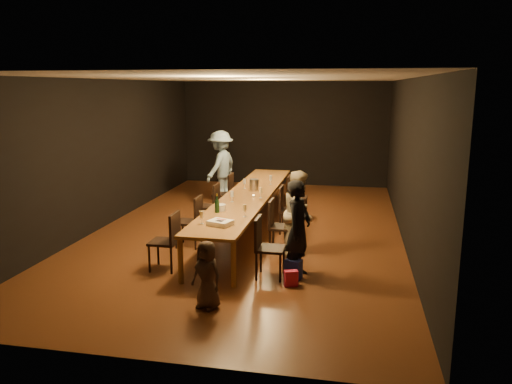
% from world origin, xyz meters
% --- Properties ---
extents(ground, '(10.00, 10.00, 0.00)m').
position_xyz_m(ground, '(0.00, 0.00, 0.00)').
color(ground, '#412310').
rests_on(ground, ground).
extents(room_shell, '(6.04, 10.04, 3.02)m').
position_xyz_m(room_shell, '(0.00, 0.00, 2.08)').
color(room_shell, black).
rests_on(room_shell, ground).
extents(table, '(0.90, 6.00, 0.75)m').
position_xyz_m(table, '(0.00, 0.00, 0.70)').
color(table, brown).
rests_on(table, ground).
extents(chair_right_0, '(0.42, 0.42, 0.93)m').
position_xyz_m(chair_right_0, '(0.85, -2.40, 0.47)').
color(chair_right_0, black).
rests_on(chair_right_0, ground).
extents(chair_right_1, '(0.42, 0.42, 0.93)m').
position_xyz_m(chair_right_1, '(0.85, -1.20, 0.47)').
color(chair_right_1, black).
rests_on(chair_right_1, ground).
extents(chair_right_2, '(0.42, 0.42, 0.93)m').
position_xyz_m(chair_right_2, '(0.85, 0.00, 0.47)').
color(chair_right_2, black).
rests_on(chair_right_2, ground).
extents(chair_right_3, '(0.42, 0.42, 0.93)m').
position_xyz_m(chair_right_3, '(0.85, 1.20, 0.47)').
color(chair_right_3, black).
rests_on(chair_right_3, ground).
extents(chair_left_0, '(0.42, 0.42, 0.93)m').
position_xyz_m(chair_left_0, '(-0.85, -2.40, 0.47)').
color(chair_left_0, black).
rests_on(chair_left_0, ground).
extents(chair_left_1, '(0.42, 0.42, 0.93)m').
position_xyz_m(chair_left_1, '(-0.85, -1.20, 0.47)').
color(chair_left_1, black).
rests_on(chair_left_1, ground).
extents(chair_left_2, '(0.42, 0.42, 0.93)m').
position_xyz_m(chair_left_2, '(-0.85, 0.00, 0.47)').
color(chair_left_2, black).
rests_on(chair_left_2, ground).
extents(chair_left_3, '(0.42, 0.42, 0.93)m').
position_xyz_m(chair_left_3, '(-0.85, 1.20, 0.47)').
color(chair_left_3, black).
rests_on(chair_left_3, ground).
extents(woman_birthday, '(0.50, 0.62, 1.49)m').
position_xyz_m(woman_birthday, '(1.25, -2.26, 0.74)').
color(woman_birthday, black).
rests_on(woman_birthday, ground).
extents(woman_tan, '(0.67, 0.80, 1.46)m').
position_xyz_m(woman_tan, '(1.15, -1.22, 0.73)').
color(woman_tan, '#C2B391').
rests_on(woman_tan, ground).
extents(man_blue, '(0.93, 1.28, 1.77)m').
position_xyz_m(man_blue, '(-1.25, 2.53, 0.89)').
color(man_blue, '#7B9DBE').
rests_on(man_blue, ground).
extents(child, '(0.52, 0.44, 0.91)m').
position_xyz_m(child, '(0.22, -3.62, 0.45)').
color(child, '#412F24').
rests_on(child, ground).
extents(gift_bag_red, '(0.22, 0.17, 0.23)m').
position_xyz_m(gift_bag_red, '(1.21, -2.69, 0.12)').
color(gift_bag_red, '#C81E44').
rests_on(gift_bag_red, ground).
extents(gift_bag_blue, '(0.28, 0.22, 0.30)m').
position_xyz_m(gift_bag_blue, '(1.20, -2.41, 0.15)').
color(gift_bag_blue, '#24359F').
rests_on(gift_bag_blue, ground).
extents(birthday_cake, '(0.41, 0.37, 0.08)m').
position_xyz_m(birthday_cake, '(0.05, -2.32, 0.79)').
color(birthday_cake, white).
rests_on(birthday_cake, table).
extents(plate_stack, '(0.21, 0.21, 0.11)m').
position_xyz_m(plate_stack, '(-0.19, -1.42, 0.80)').
color(plate_stack, white).
rests_on(plate_stack, table).
extents(champagne_bottle, '(0.10, 0.10, 0.33)m').
position_xyz_m(champagne_bottle, '(-0.21, -1.56, 0.91)').
color(champagne_bottle, black).
rests_on(champagne_bottle, table).
extents(ice_bucket, '(0.24, 0.24, 0.22)m').
position_xyz_m(ice_bucket, '(0.02, 0.46, 0.86)').
color(ice_bucket, '#A7A6AB').
rests_on(ice_bucket, table).
extents(wineglass_0, '(0.06, 0.06, 0.21)m').
position_xyz_m(wineglass_0, '(-0.25, -2.30, 0.85)').
color(wineglass_0, beige).
rests_on(wineglass_0, table).
extents(wineglass_1, '(0.06, 0.06, 0.21)m').
position_xyz_m(wineglass_1, '(0.31, -1.75, 0.85)').
color(wineglass_1, beige).
rests_on(wineglass_1, table).
extents(wineglass_2, '(0.06, 0.06, 0.21)m').
position_xyz_m(wineglass_2, '(-0.16, -0.73, 0.85)').
color(wineglass_2, silver).
rests_on(wineglass_2, table).
extents(wineglass_3, '(0.06, 0.06, 0.21)m').
position_xyz_m(wineglass_3, '(0.30, -0.30, 0.85)').
color(wineglass_3, beige).
rests_on(wineglass_3, table).
extents(wineglass_4, '(0.06, 0.06, 0.21)m').
position_xyz_m(wineglass_4, '(-0.20, 0.53, 0.85)').
color(wineglass_4, silver).
rests_on(wineglass_4, table).
extents(wineglass_5, '(0.06, 0.06, 0.21)m').
position_xyz_m(wineglass_5, '(0.27, 1.05, 0.85)').
color(wineglass_5, silver).
rests_on(wineglass_5, table).
extents(tealight_near, '(0.05, 0.05, 0.03)m').
position_xyz_m(tealight_near, '(0.15, -2.12, 0.77)').
color(tealight_near, '#B2B7B2').
rests_on(tealight_near, table).
extents(tealight_mid, '(0.05, 0.05, 0.03)m').
position_xyz_m(tealight_mid, '(0.15, -0.23, 0.77)').
color(tealight_mid, '#B2B7B2').
rests_on(tealight_mid, table).
extents(tealight_far, '(0.05, 0.05, 0.03)m').
position_xyz_m(tealight_far, '(0.15, 1.79, 0.77)').
color(tealight_far, '#B2B7B2').
rests_on(tealight_far, table).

